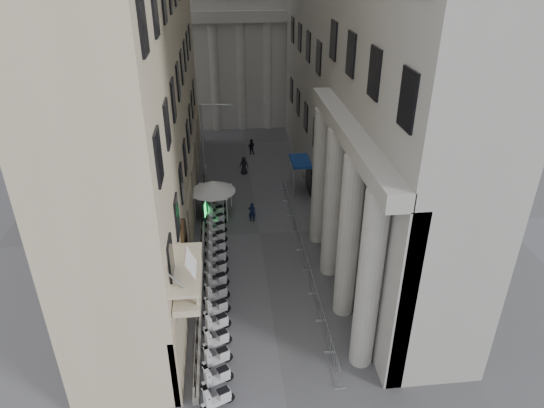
{
  "coord_description": "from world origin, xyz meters",
  "views": [
    {
      "loc": [
        -2.35,
        -12.08,
        19.41
      ],
      "look_at": [
        0.57,
        15.51,
        4.5
      ],
      "focal_mm": 32.0,
      "sensor_mm": 36.0,
      "label": 1
    }
  ],
  "objects_px": {
    "security_tent": "(210,185)",
    "pedestrian_b": "(251,147)",
    "pedestrian_a": "(252,212)",
    "scooter_0": "(218,407)",
    "info_kiosk": "(204,212)",
    "street_lamp": "(206,141)"
  },
  "relations": [
    {
      "from": "security_tent",
      "to": "street_lamp",
      "type": "relative_size",
      "value": 0.46
    },
    {
      "from": "scooter_0",
      "to": "info_kiosk",
      "type": "xyz_separation_m",
      "value": [
        -0.95,
        17.5,
        0.98
      ]
    },
    {
      "from": "security_tent",
      "to": "pedestrian_b",
      "type": "distance_m",
      "value": 12.94
    },
    {
      "from": "pedestrian_b",
      "to": "security_tent",
      "type": "bearing_deg",
      "value": 86.07
    },
    {
      "from": "pedestrian_a",
      "to": "pedestrian_b",
      "type": "bearing_deg",
      "value": -80.69
    },
    {
      "from": "scooter_0",
      "to": "street_lamp",
      "type": "xyz_separation_m",
      "value": [
        -0.59,
        23.21,
        4.68
      ]
    },
    {
      "from": "pedestrian_a",
      "to": "pedestrian_b",
      "type": "distance_m",
      "value": 14.0
    },
    {
      "from": "street_lamp",
      "to": "pedestrian_a",
      "type": "xyz_separation_m",
      "value": [
        3.41,
        -5.84,
        -3.87
      ]
    },
    {
      "from": "scooter_0",
      "to": "security_tent",
      "type": "height_order",
      "value": "security_tent"
    },
    {
      "from": "security_tent",
      "to": "street_lamp",
      "type": "distance_m",
      "value": 4.62
    },
    {
      "from": "pedestrian_b",
      "to": "street_lamp",
      "type": "bearing_deg",
      "value": 76.69
    },
    {
      "from": "pedestrian_a",
      "to": "street_lamp",
      "type": "bearing_deg",
      "value": -46.78
    },
    {
      "from": "street_lamp",
      "to": "pedestrian_a",
      "type": "relative_size",
      "value": 4.88
    },
    {
      "from": "security_tent",
      "to": "pedestrian_a",
      "type": "height_order",
      "value": "security_tent"
    },
    {
      "from": "scooter_0",
      "to": "info_kiosk",
      "type": "distance_m",
      "value": 17.55
    },
    {
      "from": "pedestrian_b",
      "to": "pedestrian_a",
      "type": "bearing_deg",
      "value": 100.95
    },
    {
      "from": "scooter_0",
      "to": "pedestrian_b",
      "type": "xyz_separation_m",
      "value": [
        3.71,
        31.33,
        0.82
      ]
    },
    {
      "from": "street_lamp",
      "to": "pedestrian_a",
      "type": "bearing_deg",
      "value": -54.15
    },
    {
      "from": "security_tent",
      "to": "pedestrian_b",
      "type": "height_order",
      "value": "security_tent"
    },
    {
      "from": "street_lamp",
      "to": "info_kiosk",
      "type": "distance_m",
      "value": 6.82
    },
    {
      "from": "pedestrian_a",
      "to": "scooter_0",
      "type": "bearing_deg",
      "value": 93.69
    },
    {
      "from": "scooter_0",
      "to": "pedestrian_a",
      "type": "xyz_separation_m",
      "value": [
        2.83,
        17.36,
        0.81
      ]
    }
  ]
}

